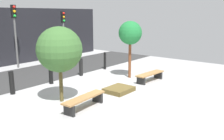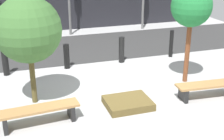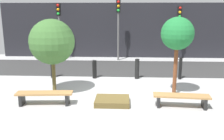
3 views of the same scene
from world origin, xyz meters
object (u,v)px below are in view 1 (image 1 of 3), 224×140
(bench_left, at_px, (84,100))
(bollard_left, at_px, (51,75))
(tree_behind_right_bench, at_px, (130,33))
(bollard_far_left, at_px, (12,83))
(traffic_light_mid_west, at_px, (15,25))
(planter_bed, at_px, (119,90))
(tree_behind_left_bench, at_px, (59,50))
(bench_right, at_px, (150,75))
(traffic_light_mid_east, at_px, (63,26))
(bollard_right, at_px, (105,61))
(bollard_center, at_px, (81,67))

(bench_left, relative_size, bollard_left, 2.25)
(bench_left, bearing_deg, tree_behind_right_bench, 10.38)
(bollard_far_left, distance_m, traffic_light_mid_west, 5.89)
(planter_bed, xyz_separation_m, tree_behind_left_bench, (-2.34, 1.04, 1.93))
(bollard_left, bearing_deg, bench_right, -46.63)
(tree_behind_right_bench, bearing_deg, bench_right, -90.00)
(bollard_far_left, bearing_deg, bench_left, -78.58)
(bollard_left, distance_m, traffic_light_mid_east, 6.93)
(tree_behind_left_bench, relative_size, bollard_right, 2.75)
(bench_left, relative_size, traffic_light_mid_east, 0.56)
(bench_left, height_order, bollard_far_left, bollard_far_left)
(bollard_center, bearing_deg, planter_bed, -106.90)
(bollard_center, xyz_separation_m, bollard_right, (2.04, 0.00, 0.05))
(bench_left, distance_m, bollard_right, 6.46)
(bench_left, xyz_separation_m, traffic_light_mid_west, (2.34, 8.11, 2.32))
(bench_right, relative_size, traffic_light_mid_west, 0.49)
(bollard_center, bearing_deg, bench_left, -133.37)
(bollard_right, relative_size, traffic_light_mid_west, 0.27)
(tree_behind_left_bench, bearing_deg, bollard_left, 60.28)
(bollard_far_left, height_order, traffic_light_mid_west, traffic_light_mid_west)
(bollard_left, distance_m, bollard_center, 2.04)
(planter_bed, xyz_separation_m, bollard_left, (-1.02, 3.35, 0.34))
(tree_behind_left_bench, height_order, bollard_center, tree_behind_left_bench)
(bollard_far_left, height_order, bollard_right, bollard_right)
(planter_bed, height_order, bollard_far_left, bollard_far_left)
(tree_behind_right_bench, distance_m, bollard_left, 4.49)
(tree_behind_left_bench, bearing_deg, bollard_far_left, 107.25)
(bench_left, distance_m, bollard_far_left, 3.63)
(traffic_light_mid_east, bearing_deg, bollard_left, -136.76)
(tree_behind_left_bench, bearing_deg, tree_behind_right_bench, 0.00)
(planter_bed, bearing_deg, traffic_light_mid_east, 64.18)
(bench_left, xyz_separation_m, bollard_right, (5.39, 3.55, 0.20))
(bollard_far_left, xyz_separation_m, traffic_light_mid_west, (3.05, 4.56, 2.15))
(bench_right, distance_m, tree_behind_right_bench, 2.37)
(tree_behind_right_bench, distance_m, bollard_center, 3.25)
(bollard_right, bearing_deg, bollard_left, 180.00)
(planter_bed, height_order, tree_behind_left_bench, tree_behind_left_bench)
(tree_behind_right_bench, distance_m, traffic_light_mid_east, 7.03)
(tree_behind_left_bench, xyz_separation_m, bollard_far_left, (-0.72, 2.31, -1.53))
(bench_left, height_order, traffic_light_mid_west, traffic_light_mid_west)
(tree_behind_left_bench, distance_m, bollard_far_left, 2.86)
(bollard_far_left, bearing_deg, bollard_center, 0.00)
(bollard_center, height_order, bollard_right, bollard_right)
(bench_right, height_order, bollard_left, bollard_left)
(bollard_center, xyz_separation_m, traffic_light_mid_west, (-1.02, 4.56, 2.17))
(bench_left, bearing_deg, traffic_light_mid_west, 69.44)
(bollard_center, bearing_deg, tree_behind_right_bench, -60.28)
(tree_behind_right_bench, distance_m, bollard_far_left, 6.15)
(bollard_far_left, bearing_deg, tree_behind_left_bench, -72.75)
(planter_bed, bearing_deg, bench_right, -4.89)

